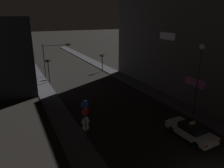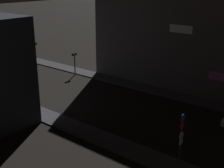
# 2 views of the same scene
# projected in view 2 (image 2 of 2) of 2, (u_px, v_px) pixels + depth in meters

# --- Properties ---
(sidewalk_right) EXTENTS (2.30, 69.69, 0.14)m
(sidewalk_right) POSITION_uv_depth(u_px,v_px,m) (73.00, 70.00, 46.85)
(sidewalk_right) COLOR #424247
(sidewalk_right) RESTS_ON ground_plane
(building_facade_right) EXTENTS (10.55, 26.04, 16.82)m
(building_facade_right) POSITION_uv_depth(u_px,v_px,m) (201.00, 18.00, 38.98)
(building_facade_right) COLOR #514C47
(building_facade_right) RESTS_ON ground_plane
(traffic_light_overhead) EXTENTS (4.83, 0.41, 5.62)m
(traffic_light_overhead) POSITION_uv_depth(u_px,v_px,m) (18.00, 58.00, 37.52)
(traffic_light_overhead) COLOR #2D2D33
(traffic_light_overhead) RESTS_ON ground_plane
(traffic_light_left_kerb) EXTENTS (0.80, 0.42, 3.76)m
(traffic_light_left_kerb) POSITION_uv_depth(u_px,v_px,m) (24.00, 78.00, 34.53)
(traffic_light_left_kerb) COLOR #2D2D33
(traffic_light_left_kerb) RESTS_ON ground_plane
(traffic_light_right_kerb) EXTENTS (0.80, 0.42, 3.30)m
(traffic_light_right_kerb) POSITION_uv_depth(u_px,v_px,m) (75.00, 59.00, 43.95)
(traffic_light_right_kerb) COLOR #2D2D33
(traffic_light_right_kerb) RESTS_ON ground_plane
(sign_pole_left) EXTENTS (0.61, 0.10, 4.11)m
(sign_pole_left) POSITION_uv_depth(u_px,v_px,m) (181.00, 136.00, 22.39)
(sign_pole_left) COLOR #2D2D33
(sign_pole_left) RESTS_ON sidewalk_left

